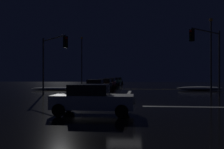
% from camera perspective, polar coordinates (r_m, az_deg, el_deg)
% --- Properties ---
extents(ground, '(120.00, 120.00, 0.10)m').
position_cam_1_polar(ground, '(16.52, 2.44, -7.46)').
color(ground, black).
extents(stop_line_north, '(0.35, 14.90, 0.01)m').
position_cam_1_polar(stop_line_north, '(25.14, 3.68, -4.85)').
color(stop_line_north, white).
rests_on(stop_line_north, ground).
extents(centre_line_ns, '(22.00, 0.15, 0.01)m').
position_cam_1_polar(centre_line_ns, '(36.71, 4.42, -3.38)').
color(centre_line_ns, yellow).
rests_on(centre_line_ns, ground).
extents(snow_bank_left_curb, '(8.19, 1.50, 0.44)m').
position_cam_1_polar(snow_bank_left_curb, '(34.22, -11.88, -3.25)').
color(snow_bank_left_curb, white).
rests_on(snow_bank_left_curb, ground).
extents(snow_bank_right_curb, '(6.14, 1.50, 0.52)m').
position_cam_1_polar(snow_bank_right_curb, '(35.65, 19.76, -3.05)').
color(snow_bank_right_curb, white).
rests_on(snow_bank_right_curb, ground).
extents(sedan_orange, '(2.02, 4.33, 1.57)m').
position_cam_1_polar(sedan_orange, '(27.53, -3.98, -2.78)').
color(sedan_orange, '#C66014').
rests_on(sedan_orange, ground).
extents(sedan_black, '(2.02, 4.33, 1.57)m').
position_cam_1_polar(sedan_black, '(33.09, -1.73, -2.35)').
color(sedan_black, black).
rests_on(sedan_black, ground).
extents(sedan_red, '(2.02, 4.33, 1.57)m').
position_cam_1_polar(sedan_red, '(38.98, -0.69, -2.02)').
color(sedan_red, maroon).
rests_on(sedan_red, ground).
extents(sedan_blue, '(2.02, 4.33, 1.57)m').
position_cam_1_polar(sedan_blue, '(44.30, -0.37, -1.81)').
color(sedan_blue, navy).
rests_on(sedan_blue, ground).
extents(sedan_green, '(2.02, 4.33, 1.57)m').
position_cam_1_polar(sedan_green, '(50.86, 0.50, -1.60)').
color(sedan_green, '#14512D').
rests_on(sedan_green, ground).
extents(sedan_silver, '(2.02, 4.33, 1.57)m').
position_cam_1_polar(sedan_silver, '(57.19, 1.45, -1.44)').
color(sedan_silver, '#B7B7BC').
rests_on(sedan_silver, ground).
extents(sedan_white_crossing, '(4.33, 2.02, 1.57)m').
position_cam_1_polar(sedan_white_crossing, '(12.91, -4.59, -5.70)').
color(sedan_white_crossing, silver).
rests_on(sedan_white_crossing, ground).
extents(traffic_signal_nw, '(3.82, 3.82, 6.03)m').
position_cam_1_polar(traffic_signal_nw, '(25.49, -13.70, 4.70)').
color(traffic_signal_nw, '#4C4C51').
rests_on(traffic_signal_nw, ground).
extents(traffic_signal_ne, '(3.68, 3.68, 6.47)m').
position_cam_1_polar(traffic_signal_ne, '(25.04, 21.46, 5.44)').
color(traffic_signal_ne, '#4C4C51').
rests_on(traffic_signal_ne, ground).
extents(streetlamp_left_far, '(0.44, 0.44, 9.51)m').
position_cam_1_polar(streetlamp_left_far, '(47.99, -7.02, 3.88)').
color(streetlamp_left_far, '#424247').
rests_on(streetlamp_left_far, ground).
extents(streetlamp_right_near, '(0.44, 0.44, 8.95)m').
position_cam_1_polar(streetlamp_right_near, '(32.02, 21.96, 5.42)').
color(streetlamp_right_near, '#424247').
rests_on(streetlamp_right_near, ground).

